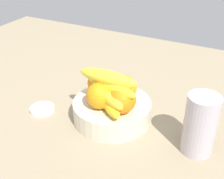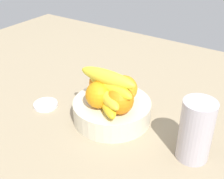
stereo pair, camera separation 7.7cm
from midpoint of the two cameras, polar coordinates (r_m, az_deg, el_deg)
ground_plane at (r=86.20cm, az=-4.88°, el=-6.73°), size 180.00×140.00×3.00cm
fruit_bowl at (r=83.75cm, az=-2.63°, el=-4.16°), size 22.14×22.14×5.83cm
orange_front_left at (r=81.19cm, az=-0.42°, el=0.23°), size 7.50×7.50×7.50cm
orange_front_right at (r=83.70cm, az=-4.89°, el=1.11°), size 7.50×7.50×7.50cm
orange_center at (r=78.12cm, az=-5.13°, el=-1.22°), size 7.50×7.50×7.50cm
orange_back_left at (r=75.97cm, az=-0.97°, el=-2.09°), size 7.50×7.50×7.50cm
banana_bunch at (r=77.59cm, az=-3.63°, el=-0.05°), size 17.86×14.98×10.60cm
thermos_tumbler at (r=72.40cm, az=13.98°, el=-6.63°), size 7.85×7.85×15.70cm
jar_lid at (r=91.90cm, az=-15.80°, el=-3.74°), size 7.33×7.33×1.11cm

